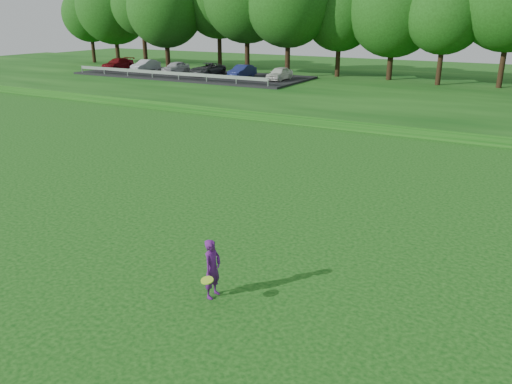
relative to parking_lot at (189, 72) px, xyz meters
The scene contains 5 objects.
ground 40.78m from the parking_lot, 53.63° to the right, with size 140.00×140.00×0.00m, color #0C3F0D.
berm 24.22m from the parking_lot, ahead, with size 130.00×30.00×0.60m, color #0C3F0D.
walking_path 27.39m from the parking_lot, 27.94° to the right, with size 130.00×1.60×0.04m, color gray.
parking_lot is the anchor object (origin of this frame).
woman 41.52m from the parking_lot, 53.16° to the right, with size 0.51×0.91×1.51m.
Camera 1 is at (6.82, -9.28, 6.55)m, focal length 35.00 mm.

